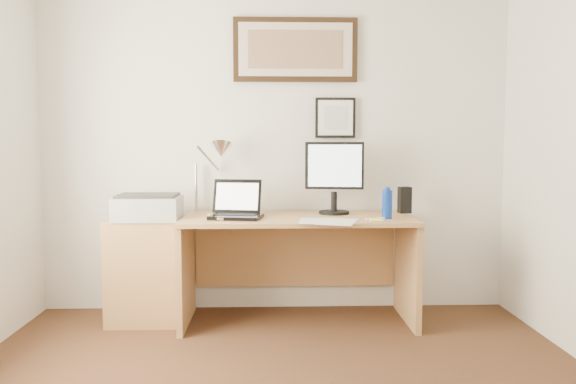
{
  "coord_description": "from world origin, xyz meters",
  "views": [
    {
      "loc": [
        -0.05,
        -2.25,
        1.26
      ],
      "look_at": [
        0.08,
        1.43,
        0.94
      ],
      "focal_mm": 35.0,
      "sensor_mm": 36.0,
      "label": 1
    }
  ],
  "objects_px": {
    "desk": "(297,248)",
    "printer": "(148,207)",
    "laptop": "(236,209)",
    "water_bottle": "(387,204)",
    "side_cabinet": "(146,270)",
    "lcd_monitor": "(334,174)",
    "book": "(212,217)"
  },
  "relations": [
    {
      "from": "book",
      "to": "desk",
      "type": "distance_m",
      "value": 0.66
    },
    {
      "from": "lcd_monitor",
      "to": "printer",
      "type": "relative_size",
      "value": 1.18
    },
    {
      "from": "laptop",
      "to": "printer",
      "type": "bearing_deg",
      "value": 174.87
    },
    {
      "from": "water_bottle",
      "to": "lcd_monitor",
      "type": "xyz_separation_m",
      "value": [
        -0.33,
        0.26,
        0.19
      ]
    },
    {
      "from": "printer",
      "to": "book",
      "type": "bearing_deg",
      "value": -13.17
    },
    {
      "from": "printer",
      "to": "laptop",
      "type": "bearing_deg",
      "value": -5.13
    },
    {
      "from": "side_cabinet",
      "to": "book",
      "type": "relative_size",
      "value": 2.77
    },
    {
      "from": "book",
      "to": "lcd_monitor",
      "type": "relative_size",
      "value": 0.51
    },
    {
      "from": "water_bottle",
      "to": "book",
      "type": "bearing_deg",
      "value": 178.57
    },
    {
      "from": "book",
      "to": "printer",
      "type": "height_order",
      "value": "printer"
    },
    {
      "from": "side_cabinet",
      "to": "printer",
      "type": "height_order",
      "value": "printer"
    },
    {
      "from": "side_cabinet",
      "to": "lcd_monitor",
      "type": "xyz_separation_m",
      "value": [
        1.34,
        0.09,
        0.68
      ]
    },
    {
      "from": "book",
      "to": "printer",
      "type": "bearing_deg",
      "value": 166.83
    },
    {
      "from": "desk",
      "to": "printer",
      "type": "height_order",
      "value": "printer"
    },
    {
      "from": "book",
      "to": "laptop",
      "type": "distance_m",
      "value": 0.18
    },
    {
      "from": "desk",
      "to": "lcd_monitor",
      "type": "relative_size",
      "value": 3.08
    },
    {
      "from": "water_bottle",
      "to": "laptop",
      "type": "xyz_separation_m",
      "value": [
        -1.02,
        0.08,
        -0.04
      ]
    },
    {
      "from": "desk",
      "to": "laptop",
      "type": "height_order",
      "value": "laptop"
    },
    {
      "from": "lcd_monitor",
      "to": "printer",
      "type": "distance_m",
      "value": 1.33
    },
    {
      "from": "water_bottle",
      "to": "laptop",
      "type": "distance_m",
      "value": 1.03
    },
    {
      "from": "side_cabinet",
      "to": "book",
      "type": "bearing_deg",
      "value": -16.59
    },
    {
      "from": "side_cabinet",
      "to": "lcd_monitor",
      "type": "height_order",
      "value": "lcd_monitor"
    },
    {
      "from": "water_bottle",
      "to": "desk",
      "type": "relative_size",
      "value": 0.12
    },
    {
      "from": "book",
      "to": "lcd_monitor",
      "type": "bearing_deg",
      "value": 15.12
    },
    {
      "from": "laptop",
      "to": "lcd_monitor",
      "type": "bearing_deg",
      "value": 14.65
    },
    {
      "from": "water_bottle",
      "to": "laptop",
      "type": "height_order",
      "value": "laptop"
    },
    {
      "from": "side_cabinet",
      "to": "lcd_monitor",
      "type": "distance_m",
      "value": 1.5
    },
    {
      "from": "book",
      "to": "laptop",
      "type": "bearing_deg",
      "value": 17.1
    },
    {
      "from": "laptop",
      "to": "side_cabinet",
      "type": "bearing_deg",
      "value": 171.74
    },
    {
      "from": "water_bottle",
      "to": "side_cabinet",
      "type": "bearing_deg",
      "value": 174.06
    },
    {
      "from": "printer",
      "to": "side_cabinet",
      "type": "bearing_deg",
      "value": 131.45
    },
    {
      "from": "book",
      "to": "side_cabinet",
      "type": "bearing_deg",
      "value": 163.41
    }
  ]
}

